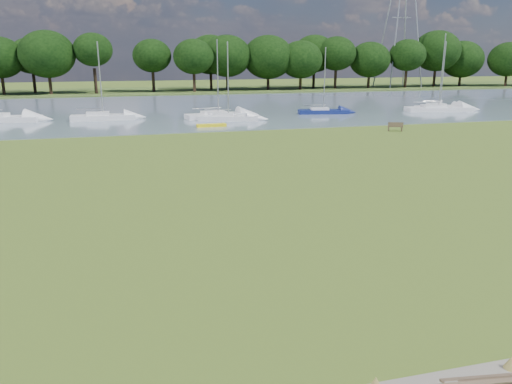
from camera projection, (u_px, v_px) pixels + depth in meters
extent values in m
plane|color=olive|center=(269.00, 207.00, 21.97)|extent=(220.00, 220.00, 0.00)
cube|color=slate|center=(173.00, 109.00, 61.08)|extent=(220.00, 40.00, 0.10)
cube|color=#4C6626|center=(156.00, 91.00, 89.02)|extent=(220.00, 20.00, 0.40)
cube|color=brown|center=(492.00, 383.00, 8.77)|extent=(1.94, 0.40, 0.47)
cube|color=brown|center=(389.00, 129.00, 43.39)|extent=(0.20, 0.38, 0.39)
cube|color=brown|center=(402.00, 129.00, 43.27)|extent=(0.20, 0.38, 0.39)
cube|color=brown|center=(395.00, 127.00, 43.27)|extent=(1.34, 0.83, 0.04)
cube|color=brown|center=(396.00, 125.00, 43.06)|extent=(1.21, 0.51, 0.39)
cube|color=yellow|center=(211.00, 125.00, 45.61)|extent=(2.72, 0.70, 0.27)
cylinder|color=#989CA3|center=(397.00, 16.00, 92.55)|extent=(0.23, 0.23, 25.98)
cylinder|color=#989CA3|center=(419.00, 17.00, 93.66)|extent=(0.23, 0.23, 25.98)
cylinder|color=#989CA3|center=(385.00, 18.00, 96.74)|extent=(0.23, 0.23, 25.98)
cylinder|color=#989CA3|center=(406.00, 18.00, 97.85)|extent=(0.23, 0.23, 25.98)
cylinder|color=black|center=(10.00, 83.00, 79.08)|extent=(0.47, 0.47, 3.58)
ellipsoid|color=black|center=(6.00, 55.00, 77.91)|extent=(6.58, 6.58, 5.59)
cylinder|color=black|center=(57.00, 82.00, 80.78)|extent=(0.47, 0.47, 3.86)
ellipsoid|color=black|center=(54.00, 52.00, 79.52)|extent=(7.52, 7.52, 6.39)
cylinder|color=black|center=(102.00, 84.00, 82.62)|extent=(0.47, 0.47, 3.04)
ellipsoid|color=black|center=(100.00, 60.00, 81.62)|extent=(8.45, 8.45, 7.19)
cylinder|color=black|center=(145.00, 82.00, 84.31)|extent=(0.47, 0.47, 3.31)
ellipsoid|color=black|center=(144.00, 57.00, 83.22)|extent=(6.58, 6.58, 5.59)
cylinder|color=black|center=(186.00, 81.00, 86.00)|extent=(0.47, 0.47, 3.58)
ellipsoid|color=black|center=(185.00, 55.00, 84.83)|extent=(7.52, 7.52, 6.39)
cylinder|color=black|center=(226.00, 80.00, 87.70)|extent=(0.47, 0.47, 3.86)
ellipsoid|color=black|center=(226.00, 52.00, 86.43)|extent=(8.45, 8.45, 7.19)
cylinder|color=black|center=(264.00, 81.00, 89.53)|extent=(0.47, 0.47, 3.04)
ellipsoid|color=black|center=(264.00, 60.00, 88.54)|extent=(6.58, 6.58, 5.59)
cylinder|color=black|center=(301.00, 80.00, 91.23)|extent=(0.47, 0.47, 3.31)
ellipsoid|color=black|center=(302.00, 57.00, 90.14)|extent=(7.52, 7.52, 6.39)
cylinder|color=black|center=(337.00, 79.00, 92.92)|extent=(0.47, 0.47, 3.58)
ellipsoid|color=black|center=(338.00, 54.00, 91.75)|extent=(8.45, 8.45, 7.19)
cylinder|color=black|center=(371.00, 78.00, 94.61)|extent=(0.47, 0.47, 3.86)
ellipsoid|color=black|center=(372.00, 52.00, 93.35)|extent=(6.58, 6.58, 5.59)
cylinder|color=black|center=(403.00, 79.00, 96.45)|extent=(0.47, 0.47, 3.04)
ellipsoid|color=black|center=(405.00, 60.00, 95.46)|extent=(7.52, 7.52, 6.39)
cylinder|color=black|center=(435.00, 78.00, 98.15)|extent=(0.47, 0.47, 3.31)
ellipsoid|color=black|center=(437.00, 57.00, 97.06)|extent=(8.45, 8.45, 7.19)
cylinder|color=black|center=(466.00, 77.00, 99.84)|extent=(0.47, 0.47, 3.58)
ellipsoid|color=black|center=(468.00, 54.00, 98.67)|extent=(6.58, 6.58, 5.59)
cylinder|color=black|center=(496.00, 76.00, 101.53)|extent=(0.47, 0.47, 3.86)
ellipsoid|color=black|center=(499.00, 52.00, 100.27)|extent=(7.52, 7.52, 6.39)
cube|color=white|center=(103.00, 116.00, 50.28)|extent=(6.31, 1.78, 0.73)
cube|color=white|center=(98.00, 112.00, 50.04)|extent=(2.21, 1.39, 0.47)
cylinder|color=#A5A8AD|center=(100.00, 79.00, 49.29)|extent=(0.13, 0.13, 7.10)
cube|color=white|center=(440.00, 107.00, 59.62)|extent=(5.90, 2.06, 0.66)
cube|color=white|center=(437.00, 103.00, 59.43)|extent=(2.12, 1.42, 0.42)
cylinder|color=#A5A8AD|center=(443.00, 74.00, 58.59)|extent=(0.11, 0.11, 7.39)
cube|color=white|center=(218.00, 115.00, 51.86)|extent=(7.07, 3.02, 0.67)
cube|color=white|center=(213.00, 111.00, 51.53)|extent=(2.61, 1.88, 0.43)
cylinder|color=#A5A8AD|center=(218.00, 77.00, 50.84)|extent=(0.12, 0.12, 7.38)
cube|color=white|center=(439.00, 108.00, 57.94)|extent=(7.79, 3.40, 0.67)
cube|color=white|center=(434.00, 105.00, 57.78)|extent=(2.89, 2.10, 0.43)
cylinder|color=#A5A8AD|center=(442.00, 71.00, 56.81)|extent=(0.12, 0.12, 8.17)
cube|color=white|center=(229.00, 117.00, 49.99)|extent=(6.18, 3.40, 0.67)
cube|color=white|center=(224.00, 113.00, 49.90)|extent=(2.38, 1.88, 0.43)
cylinder|color=#A5A8AD|center=(228.00, 79.00, 49.00)|extent=(0.12, 0.12, 7.13)
cube|color=white|center=(0.00, 118.00, 49.12)|extent=(7.93, 3.55, 0.72)
cube|color=navy|center=(323.00, 111.00, 55.56)|extent=(5.74, 2.49, 0.61)
cube|color=white|center=(320.00, 108.00, 55.42)|extent=(2.12, 1.54, 0.39)
cylinder|color=#A5A8AD|center=(325.00, 79.00, 54.62)|extent=(0.10, 0.10, 6.71)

